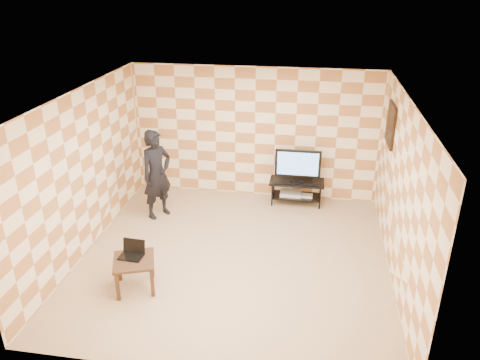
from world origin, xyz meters
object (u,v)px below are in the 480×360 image
tv (298,164)px  tv_stand (297,187)px  side_table (134,265)px  person (157,174)px

tv → tv_stand: bearing=89.8°
tv_stand → tv: size_ratio=1.20×
tv_stand → tv: bearing=-90.2°
tv → side_table: size_ratio=1.21×
tv_stand → person: size_ratio=0.63×
tv → person: bearing=-160.2°
side_table → tv_stand: bearing=55.3°
tv → person: (-2.60, -0.93, 0.00)m
tv → side_table: (-2.22, -3.21, -0.45)m
tv → side_table: bearing=-124.7°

